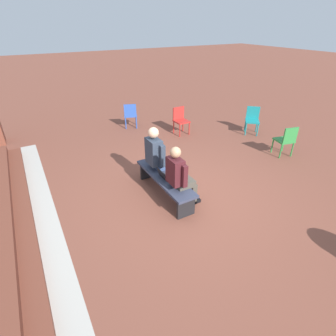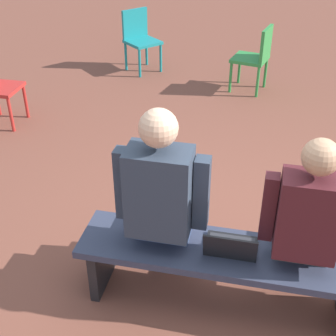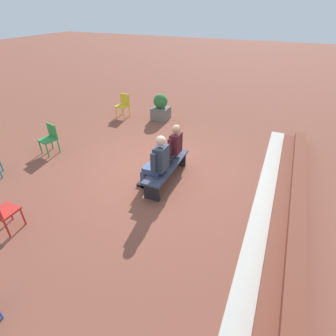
{
  "view_description": "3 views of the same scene",
  "coord_description": "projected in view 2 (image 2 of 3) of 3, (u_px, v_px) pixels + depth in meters",
  "views": [
    {
      "loc": [
        -3.74,
        2.52,
        3.23
      ],
      "look_at": [
        -0.3,
        0.55,
        0.98
      ],
      "focal_mm": 28.0,
      "sensor_mm": 36.0,
      "label": 1
    },
    {
      "loc": [
        0.1,
        2.52,
        2.43
      ],
      "look_at": [
        0.63,
        0.15,
        0.9
      ],
      "focal_mm": 50.0,
      "sensor_mm": 36.0,
      "label": 2
    },
    {
      "loc": [
        5.11,
        2.52,
        3.74
      ],
      "look_at": [
        0.56,
        0.49,
        0.59
      ],
      "focal_mm": 28.0,
      "sensor_mm": 36.0,
      "label": 3
    }
  ],
  "objects": [
    {
      "name": "plastic_chair_near_bench_left",
      "position": [
        140.0,
        36.0,
        6.6
      ],
      "size": [
        0.59,
        0.59,
        0.84
      ],
      "color": "teal",
      "rests_on": "ground"
    },
    {
      "name": "bench",
      "position": [
        221.0,
        261.0,
        2.95
      ],
      "size": [
        1.8,
        0.44,
        0.45
      ],
      "color": "#33384C",
      "rests_on": "ground"
    },
    {
      "name": "person_student",
      "position": [
        305.0,
        222.0,
        2.73
      ],
      "size": [
        0.52,
        0.65,
        1.3
      ],
      "color": "#4C473D",
      "rests_on": "ground"
    },
    {
      "name": "laptop",
      "position": [
        231.0,
        246.0,
        2.85
      ],
      "size": [
        0.32,
        0.29,
        0.21
      ],
      "color": "black",
      "rests_on": "bench"
    },
    {
      "name": "plastic_chair_near_bench_right",
      "position": [
        256.0,
        55.0,
        5.93
      ],
      "size": [
        0.5,
        0.5,
        0.84
      ],
      "color": "#2D893D",
      "rests_on": "ground"
    },
    {
      "name": "person_adult",
      "position": [
        163.0,
        198.0,
        2.87
      ],
      "size": [
        0.57,
        0.72,
        1.39
      ],
      "color": "#384C75",
      "rests_on": "ground"
    },
    {
      "name": "ground_plane",
      "position": [
        257.0,
        273.0,
        3.36
      ],
      "size": [
        60.0,
        60.0,
        0.0
      ],
      "primitive_type": "plane",
      "color": "brown"
    }
  ]
}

